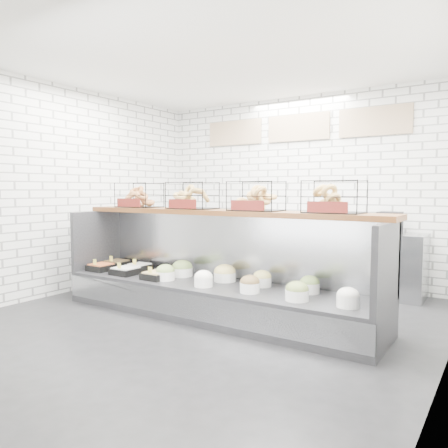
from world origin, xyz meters
The scene contains 5 objects.
ground centered at (0.00, 0.00, 0.00)m, with size 5.50×5.50×0.00m, color black.
room_shell centered at (0.00, 0.60, 2.06)m, with size 5.02×5.51×3.01m.
display_case centered at (-0.01, 0.34, 0.33)m, with size 4.00×0.90×1.20m.
bagel_shelf centered at (0.00, 0.52, 1.38)m, with size 4.10×0.50×0.40m.
prep_counter centered at (0.00, 2.43, 0.47)m, with size 4.00×0.60×1.20m.
Camera 1 is at (2.90, -3.87, 1.50)m, focal length 35.00 mm.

